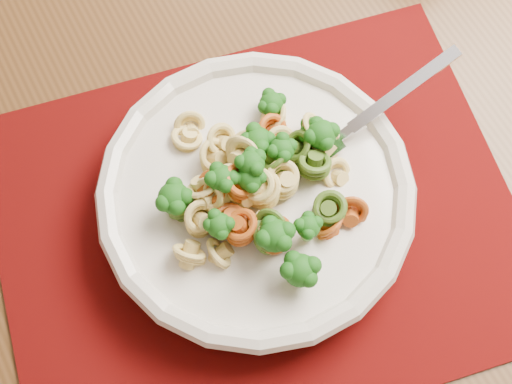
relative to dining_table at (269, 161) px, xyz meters
name	(u,v)px	position (x,y,z in m)	size (l,w,h in m)	color
dining_table	(269,161)	(0.00, 0.00, 0.00)	(1.64, 1.20, 0.70)	#563418
placemat	(258,225)	(-0.04, -0.09, 0.09)	(0.45, 0.35, 0.00)	#510703
pasta_bowl	(256,196)	(-0.04, -0.08, 0.12)	(0.27, 0.27, 0.05)	silver
pasta_broccoli_heap	(256,189)	(-0.04, -0.08, 0.13)	(0.23, 0.23, 0.06)	#DDBC6D
fork	(327,146)	(0.03, -0.06, 0.13)	(0.19, 0.02, 0.01)	silver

